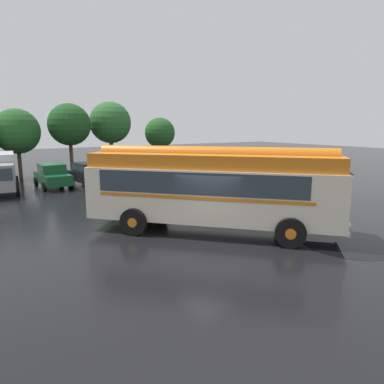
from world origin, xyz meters
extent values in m
plane|color=black|center=(0.00, 0.00, 0.00)|extent=(120.00, 120.00, 0.00)
cube|color=silver|center=(0.52, 0.63, 1.60)|extent=(8.70, 8.98, 2.10)
cube|color=orange|center=(0.52, 0.63, 2.93)|extent=(8.41, 8.69, 0.56)
cylinder|color=orange|center=(0.52, 0.63, 3.19)|extent=(6.97, 7.31, 0.60)
cube|color=#2D3842|center=(1.23, 1.72, 2.17)|extent=(5.53, 5.83, 0.84)
cube|color=#2D3842|center=(-0.60, -0.02, 2.17)|extent=(5.53, 5.83, 0.84)
cube|color=orange|center=(1.30, 1.64, 1.63)|extent=(5.67, 5.97, 0.12)
cube|color=orange|center=(-0.53, -0.09, 1.63)|extent=(5.67, 5.97, 0.12)
cube|color=#2D3842|center=(3.97, -3.01, 2.27)|extent=(1.62, 1.54, 0.88)
cube|color=black|center=(3.98, -3.01, 0.90)|extent=(0.69, 0.66, 0.56)
cube|color=silver|center=(3.99, -3.03, 0.57)|extent=(1.79, 1.71, 0.16)
sphere|color=white|center=(4.64, -2.40, 0.87)|extent=(0.22, 0.22, 0.22)
sphere|color=white|center=(3.33, -3.64, 0.87)|extent=(0.22, 0.22, 0.22)
cylinder|color=black|center=(3.60, -0.72, 0.55)|extent=(0.96, 0.99, 1.10)
cylinder|color=orange|center=(3.60, -0.72, 0.55)|extent=(0.50, 0.50, 0.39)
cylinder|color=black|center=(1.71, -2.51, 0.55)|extent=(0.96, 0.99, 1.10)
cylinder|color=orange|center=(1.71, -2.51, 0.55)|extent=(0.50, 0.50, 0.39)
cylinder|color=black|center=(-0.53, 3.63, 0.55)|extent=(0.96, 0.99, 1.10)
cylinder|color=orange|center=(-0.53, 3.63, 0.55)|extent=(0.50, 0.50, 0.39)
cylinder|color=black|center=(-2.42, 1.84, 0.55)|extent=(0.96, 0.99, 1.10)
cylinder|color=orange|center=(-2.42, 1.84, 0.55)|extent=(0.50, 0.50, 0.39)
cube|color=#144C28|center=(-2.93, 15.01, 0.67)|extent=(1.89, 4.27, 0.70)
cube|color=#144C28|center=(-2.94, 15.16, 1.34)|extent=(1.59, 2.25, 0.64)
cube|color=#2D3842|center=(-2.18, 15.19, 1.34)|extent=(0.11, 1.93, 0.50)
cube|color=#2D3842|center=(-3.69, 15.13, 1.34)|extent=(0.11, 1.93, 0.50)
cylinder|color=black|center=(-1.99, 13.75, 0.32)|extent=(0.23, 0.65, 0.64)
cylinder|color=black|center=(-3.75, 13.67, 0.32)|extent=(0.23, 0.65, 0.64)
cylinder|color=black|center=(-2.11, 16.35, 0.32)|extent=(0.23, 0.65, 0.64)
cylinder|color=black|center=(-3.87, 16.27, 0.32)|extent=(0.23, 0.65, 0.64)
cube|color=black|center=(-0.57, 14.30, 0.67)|extent=(2.30, 4.40, 0.70)
cube|color=black|center=(-0.59, 14.45, 1.34)|extent=(1.80, 2.38, 0.64)
cube|color=#2D3842|center=(0.16, 14.56, 1.34)|extent=(0.31, 1.91, 0.50)
cube|color=#2D3842|center=(-1.34, 14.34, 1.34)|extent=(0.31, 1.91, 0.50)
cylinder|color=black|center=(0.50, 13.14, 0.32)|extent=(0.29, 0.66, 0.64)
cylinder|color=black|center=(-1.25, 12.88, 0.32)|extent=(0.29, 0.66, 0.64)
cylinder|color=black|center=(0.11, 15.72, 0.32)|extent=(0.29, 0.66, 0.64)
cylinder|color=black|center=(-1.63, 15.46, 0.32)|extent=(0.29, 0.66, 0.64)
cube|color=#144C28|center=(2.64, 14.45, 0.67)|extent=(2.15, 4.36, 0.70)
cube|color=#144C28|center=(2.62, 14.60, 1.34)|extent=(1.72, 2.33, 0.64)
cube|color=#2D3842|center=(3.37, 14.68, 1.34)|extent=(0.23, 1.92, 0.50)
cube|color=#2D3842|center=(1.87, 14.52, 1.34)|extent=(0.23, 1.92, 0.50)
cylinder|color=black|center=(3.65, 13.25, 0.32)|extent=(0.27, 0.66, 0.64)
cylinder|color=black|center=(1.90, 13.06, 0.32)|extent=(0.27, 0.66, 0.64)
cylinder|color=black|center=(3.37, 15.84, 0.32)|extent=(0.27, 0.66, 0.64)
cylinder|color=black|center=(1.62, 15.65, 0.32)|extent=(0.27, 0.66, 0.64)
cylinder|color=black|center=(-5.39, 13.03, 0.40)|extent=(0.31, 0.82, 0.80)
cylinder|color=black|center=(-5.08, 16.58, 0.40)|extent=(0.31, 0.82, 0.80)
cylinder|color=#4C3823|center=(-4.33, 20.87, 1.24)|extent=(0.31, 0.31, 2.49)
sphere|color=#235623|center=(-4.33, 20.87, 3.85)|extent=(3.64, 3.64, 3.64)
sphere|color=#235623|center=(-3.76, 21.03, 3.94)|extent=(2.45, 2.45, 2.45)
cylinder|color=#4C3823|center=(-0.12, 21.09, 1.51)|extent=(0.31, 0.31, 3.02)
sphere|color=#1E4C1E|center=(-0.12, 21.09, 4.40)|extent=(3.67, 3.67, 3.67)
sphere|color=#1E4C1E|center=(-0.54, 21.24, 4.31)|extent=(2.26, 2.26, 2.26)
cylinder|color=#4C3823|center=(3.97, 22.11, 1.56)|extent=(0.38, 0.38, 3.11)
sphere|color=#2D662D|center=(3.97, 22.11, 4.60)|extent=(3.96, 3.96, 3.96)
sphere|color=#2D662D|center=(3.37, 21.97, 4.50)|extent=(2.49, 2.49, 2.49)
cylinder|color=#4C3823|center=(8.83, 21.21, 1.21)|extent=(0.25, 0.25, 2.42)
sphere|color=#235623|center=(8.83, 21.21, 3.58)|extent=(3.08, 3.08, 3.08)
sphere|color=#235623|center=(8.39, 20.91, 3.34)|extent=(1.79, 1.79, 1.79)
cylinder|color=black|center=(3.91, -3.38, 0.00)|extent=(3.44, 3.44, 0.01)
camera|label=1|loc=(-7.52, -10.43, 4.30)|focal=32.00mm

